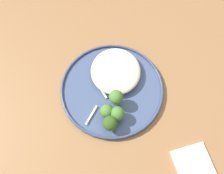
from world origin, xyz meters
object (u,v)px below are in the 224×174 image
Objects in this scene: broccoli_floret_beside_noodles at (117,114)px; broccoli_floret_near_rim at (110,123)px; broccoli_floret_tall_stalk at (107,111)px; seared_scallop_rear_pale at (110,62)px; broccoli_floret_left_leaning at (116,97)px; dinner_plate at (112,89)px; seared_scallop_right_edge at (118,90)px; seared_scallop_on_noodles at (114,82)px; seared_scallop_tiny_bay at (119,70)px; seared_scallop_center_golden at (110,73)px.

broccoli_floret_near_rim is at bearing -38.38° from broccoli_floret_beside_noodles.
seared_scallop_rear_pale is at bearing 174.85° from broccoli_floret_tall_stalk.
broccoli_floret_left_leaning is 1.28× the size of broccoli_floret_tall_stalk.
broccoli_floret_tall_stalk reaches higher than dinner_plate.
seared_scallop_right_edge is at bearing 165.15° from broccoli_floret_near_rim.
seared_scallop_right_edge is at bearing 174.84° from broccoli_floret_beside_noodles.
seared_scallop_on_noodles is 0.04m from seared_scallop_tiny_bay.
seared_scallop_center_golden is 0.04m from seared_scallop_rear_pale.
seared_scallop_rear_pale is (-0.09, -0.02, 0.00)m from seared_scallop_right_edge.
broccoli_floret_near_rim is (0.10, -0.03, 0.02)m from seared_scallop_right_edge.
broccoli_floret_near_rim reaches higher than broccoli_floret_tall_stalk.
seared_scallop_rear_pale is (-0.04, -0.00, 0.00)m from seared_scallop_center_golden.
broccoli_floret_near_rim reaches higher than seared_scallop_right_edge.
dinner_plate is at bearing 2.08° from seared_scallop_rear_pale.
broccoli_floret_near_rim is 1.09× the size of broccoli_floret_tall_stalk.
seared_scallop_center_golden is at bearing -176.85° from dinner_plate.
seared_scallop_tiny_bay is 0.52× the size of broccoli_floret_beside_noodles.
seared_scallop_on_noodles reaches higher than dinner_plate.
dinner_plate is 0.08m from broccoli_floret_tall_stalk.
broccoli_floret_beside_noodles is at bearing 6.57° from dinner_plate.
seared_scallop_rear_pale is 0.17m from broccoli_floret_beside_noodles.
broccoli_floret_near_rim is (0.19, -0.01, 0.02)m from seared_scallop_rear_pale.
seared_scallop_rear_pale reaches higher than seared_scallop_tiny_bay.
seared_scallop_right_edge is at bearing 19.24° from seared_scallop_center_golden.
seared_scallop_tiny_bay and seared_scallop_center_golden have the same top height.
broccoli_floret_left_leaning is at bearing 164.51° from broccoli_floret_near_rim.
broccoli_floret_left_leaning is at bearing -178.32° from broccoli_floret_beside_noodles.
seared_scallop_on_noodles is at bearing -160.37° from seared_scallop_right_edge.
seared_scallop_tiny_bay is at bearing 173.40° from seared_scallop_right_edge.
broccoli_floret_left_leaning is (0.09, -0.02, 0.03)m from seared_scallop_tiny_bay.
broccoli_floret_beside_noodles is at bearing -5.16° from seared_scallop_right_edge.
dinner_plate is 0.11m from broccoli_floret_near_rim.
seared_scallop_center_golden is (-0.04, -0.00, 0.01)m from dinner_plate.
seared_scallop_rear_pale is 0.65× the size of broccoli_floret_tall_stalk.
seared_scallop_tiny_bay is at bearing 42.44° from seared_scallop_rear_pale.
broccoli_floret_tall_stalk is at bearing -12.61° from dinner_plate.
seared_scallop_tiny_bay is 0.50× the size of broccoli_floret_near_rim.
seared_scallop_right_edge is 0.38× the size of broccoli_floret_left_leaning.
seared_scallop_on_noodles is 0.13m from broccoli_floret_near_rim.
seared_scallop_tiny_bay is (-0.05, 0.02, 0.01)m from dinner_plate.
broccoli_floret_near_rim is at bearing -15.49° from broccoli_floret_left_leaning.
seared_scallop_tiny_bay is 0.06m from seared_scallop_right_edge.
broccoli_floret_tall_stalk is (0.16, -0.01, 0.02)m from seared_scallop_rear_pale.
broccoli_floret_left_leaning is 0.07m from broccoli_floret_near_rim.
seared_scallop_tiny_bay is 0.42× the size of broccoli_floret_left_leaning.
seared_scallop_on_noodles and seared_scallop_center_golden have the same top height.
broccoli_floret_beside_noodles is (0.14, -0.01, 0.02)m from seared_scallop_tiny_bay.
seared_scallop_right_edge is (0.06, -0.01, 0.00)m from seared_scallop_tiny_bay.
broccoli_floret_beside_noodles reaches higher than seared_scallop_center_golden.
seared_scallop_right_edge is (0.03, 0.01, 0.00)m from seared_scallop_on_noodles.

